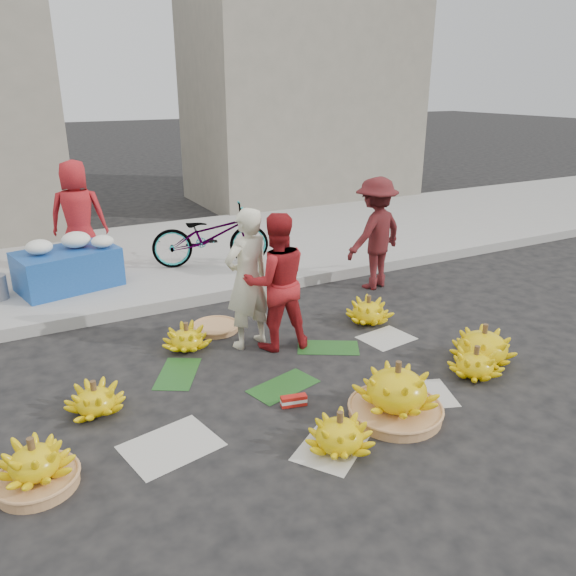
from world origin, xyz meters
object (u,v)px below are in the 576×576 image
vendor_cream (248,279)px  flower_table (68,266)px  bicycle (211,236)px  banana_bunch_4 (483,345)px  banana_bunch_0 (35,467)px

vendor_cream → flower_table: vendor_cream is taller
flower_table → bicycle: 2.01m
banana_bunch_4 → bicycle: bearing=109.4°
flower_table → banana_bunch_4: bearing=-62.1°
vendor_cream → bicycle: size_ratio=0.88×
vendor_cream → flower_table: (-1.48, 2.46, -0.34)m
vendor_cream → bicycle: vendor_cream is taller
banana_bunch_0 → vendor_cream: 2.71m
vendor_cream → banana_bunch_0: bearing=18.3°
banana_bunch_4 → flower_table: size_ratio=0.60×
bicycle → banana_bunch_0: bearing=160.4°
banana_bunch_0 → flower_table: 3.94m
banana_bunch_0 → flower_table: size_ratio=0.46×
banana_bunch_0 → banana_bunch_4: 4.17m
banana_bunch_4 → bicycle: bicycle is taller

